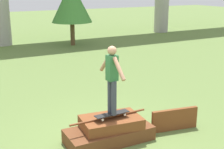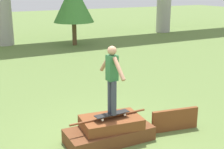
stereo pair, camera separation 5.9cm
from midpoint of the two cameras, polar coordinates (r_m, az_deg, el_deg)
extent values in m
plane|color=olive|center=(7.58, -0.77, -12.05)|extent=(80.00, 80.00, 0.00)
cube|color=brown|center=(7.50, -0.77, -10.93)|extent=(2.05, 0.94, 0.33)
cube|color=brown|center=(7.41, -0.39, -8.75)|extent=(1.47, 0.98, 0.27)
cylinder|color=brown|center=(7.31, -0.79, -7.79)|extent=(1.95, 0.05, 0.05)
cube|color=brown|center=(8.15, 11.17, -8.08)|extent=(1.25, 0.31, 0.56)
cube|color=black|center=(7.22, -0.24, -7.19)|extent=(0.85, 0.23, 0.01)
cylinder|color=silver|center=(7.45, 1.40, -6.89)|extent=(0.05, 0.03, 0.05)
cylinder|color=silver|center=(7.31, 2.11, -7.34)|extent=(0.05, 0.03, 0.05)
cylinder|color=silver|center=(7.18, -2.63, -7.81)|extent=(0.05, 0.03, 0.05)
cylinder|color=silver|center=(7.04, -1.98, -8.30)|extent=(0.05, 0.03, 0.05)
cylinder|color=#383D4C|center=(7.14, -0.58, -3.96)|extent=(0.12, 0.12, 0.80)
cylinder|color=#383D4C|center=(7.00, 0.11, -4.37)|extent=(0.12, 0.12, 0.80)
cube|color=#2D6638|center=(6.86, -0.25, 1.22)|extent=(0.23, 0.22, 0.58)
sphere|color=#A37556|center=(6.77, -0.25, 4.41)|extent=(0.20, 0.20, 0.20)
cylinder|color=#A37556|center=(7.10, -1.45, 2.11)|extent=(0.10, 0.45, 0.47)
cylinder|color=#A37556|center=(6.60, 1.05, 1.04)|extent=(0.10, 0.45, 0.47)
cylinder|color=brown|center=(19.45, -7.31, 7.41)|extent=(0.27, 0.27, 1.41)
cone|color=#428438|center=(19.26, -7.51, 13.02)|extent=(2.45, 2.45, 2.40)
camera|label=1|loc=(0.03, -90.25, -0.07)|focal=50.00mm
camera|label=2|loc=(0.03, 89.75, 0.07)|focal=50.00mm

